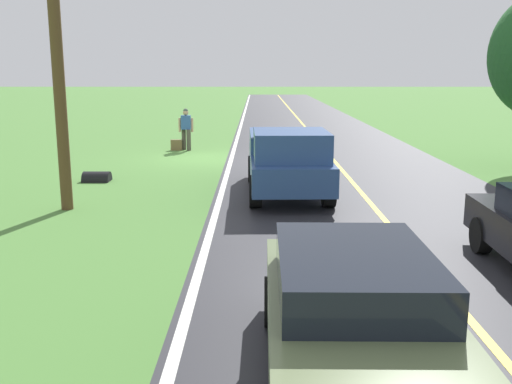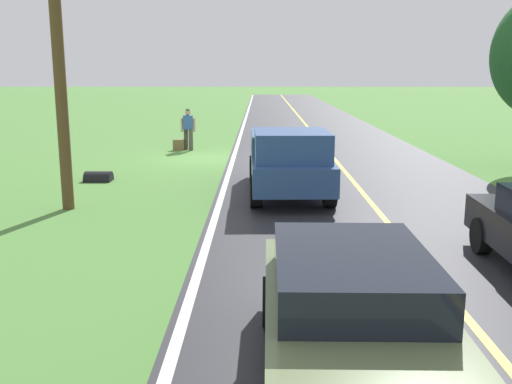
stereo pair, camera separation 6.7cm
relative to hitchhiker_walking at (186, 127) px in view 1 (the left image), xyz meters
name	(u,v)px [view 1 (the left image)]	position (x,y,z in m)	size (l,w,h in m)	color
ground_plane	(207,158)	(-1.08, 2.41, -0.98)	(200.00, 200.00, 0.00)	#4C7F38
road_surface	(332,158)	(-5.86, 2.41, -0.98)	(8.07, 120.00, 0.00)	#28282D
lane_edge_line	(231,158)	(-2.00, 2.41, -0.98)	(0.16, 117.60, 0.00)	silver
lane_centre_line	(332,158)	(-5.86, 2.41, -0.98)	(0.14, 117.60, 0.00)	gold
hitchhiker_walking	(186,127)	(0.00, 0.00, 0.00)	(0.62, 0.51, 1.75)	#4C473D
suitcase_carried	(176,145)	(0.42, 0.10, -0.76)	(0.20, 0.46, 0.45)	brown
pickup_truck_passing	(288,160)	(-3.81, 9.08, -0.01)	(2.19, 5.44, 1.82)	#2D4C84
sedan_ahead_same_lane	(355,314)	(-4.02, 18.66, -0.23)	(1.97, 4.42, 1.41)	#66754C
utility_pole_roadside	(57,56)	(1.63, 10.73, 2.64)	(0.28, 0.28, 7.24)	brown
drainage_culvert	(97,181)	(1.89, 7.10, -0.98)	(0.60, 0.60, 0.80)	black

